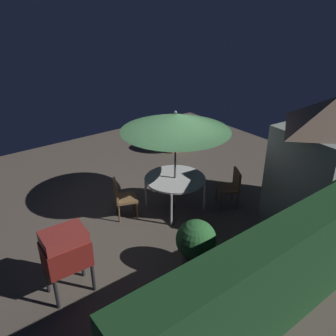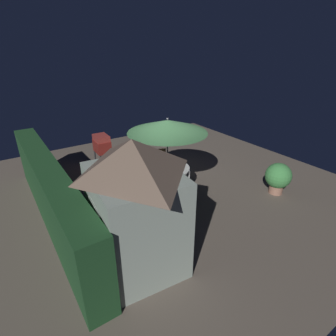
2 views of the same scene
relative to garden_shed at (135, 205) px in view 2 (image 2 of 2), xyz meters
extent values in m
plane|color=brown|center=(2.36, -2.37, -1.41)|extent=(11.00, 11.00, 0.00)
cube|color=#193D1E|center=(2.36, 1.13, -0.56)|extent=(6.62, 0.57, 1.70)
cube|color=gray|center=(0.00, 0.00, -0.35)|extent=(2.00, 1.72, 2.13)
pyramid|color=brown|center=(0.00, 0.00, 1.04)|extent=(2.12, 1.82, 0.64)
cube|color=slate|center=(0.08, 0.77, -0.58)|extent=(0.78, 0.11, 1.66)
cylinder|color=white|center=(2.19, -2.22, -0.63)|extent=(1.37, 1.37, 0.04)
cylinder|color=beige|center=(1.71, -2.70, -1.03)|extent=(0.05, 0.05, 0.76)
cylinder|color=beige|center=(2.66, -2.70, -1.03)|extent=(0.05, 0.05, 0.76)
cylinder|color=beige|center=(1.71, -1.74, -1.03)|extent=(0.05, 0.05, 0.76)
cylinder|color=beige|center=(2.66, -1.74, -1.03)|extent=(0.05, 0.05, 0.76)
cylinder|color=#4C4C51|center=(2.19, -2.22, -0.27)|extent=(0.04, 0.04, 2.28)
cone|color=#2D5633|center=(2.19, -2.22, 0.69)|extent=(2.34, 2.34, 0.36)
sphere|color=#4C4C51|center=(2.19, -2.22, 0.90)|extent=(0.06, 0.06, 0.06)
cube|color=maroon|center=(5.14, -1.26, -0.63)|extent=(0.72, 0.53, 0.45)
cube|color=maroon|center=(5.14, -1.26, -0.31)|extent=(0.68, 0.50, 0.20)
cylinder|color=#262628|center=(4.83, -1.47, -1.13)|extent=(0.06, 0.06, 0.55)
cylinder|color=#262628|center=(5.45, -1.47, -1.13)|extent=(0.06, 0.06, 0.55)
cylinder|color=#262628|center=(4.83, -1.05, -1.13)|extent=(0.06, 0.06, 0.55)
cylinder|color=#262628|center=(5.45, -1.05, -1.13)|extent=(0.06, 0.06, 0.55)
cube|color=olive|center=(1.13, -1.59, -0.96)|extent=(0.63, 0.63, 0.06)
cube|color=olive|center=(0.95, -1.48, -0.73)|extent=(0.28, 0.42, 0.45)
cylinder|color=brown|center=(1.07, -1.31, -1.18)|extent=(0.04, 0.04, 0.45)
cylinder|color=brown|center=(0.86, -1.66, -1.18)|extent=(0.04, 0.04, 0.45)
cylinder|color=brown|center=(1.41, -1.52, -1.18)|extent=(0.04, 0.04, 0.45)
cylinder|color=brown|center=(1.20, -1.86, -1.18)|extent=(0.04, 0.04, 0.45)
cube|color=olive|center=(3.23, -2.63, -0.96)|extent=(0.60, 0.60, 0.06)
cube|color=olive|center=(3.43, -2.71, -0.73)|extent=(0.21, 0.45, 0.45)
cylinder|color=brown|center=(3.35, -2.89, -1.18)|extent=(0.04, 0.04, 0.45)
cylinder|color=brown|center=(3.49, -2.52, -1.18)|extent=(0.04, 0.04, 0.45)
cylinder|color=brown|center=(2.98, -2.74, -1.18)|extent=(0.04, 0.04, 0.45)
cylinder|color=brown|center=(3.12, -2.37, -1.18)|extent=(0.04, 0.04, 0.45)
cylinder|color=#4C4C51|center=(3.14, -0.42, -1.25)|extent=(0.46, 0.46, 0.33)
sphere|color=#2D6B33|center=(3.14, -0.42, -0.78)|extent=(0.71, 0.71, 0.71)
cylinder|color=#936651|center=(0.15, -4.93, -1.28)|extent=(0.41, 0.41, 0.26)
sphere|color=#3D8442|center=(0.15, -4.93, -0.81)|extent=(0.78, 0.78, 0.78)
camera|label=1|loc=(6.49, 3.15, 2.96)|focal=37.05mm
camera|label=2|loc=(-3.97, 1.91, 2.86)|focal=28.46mm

